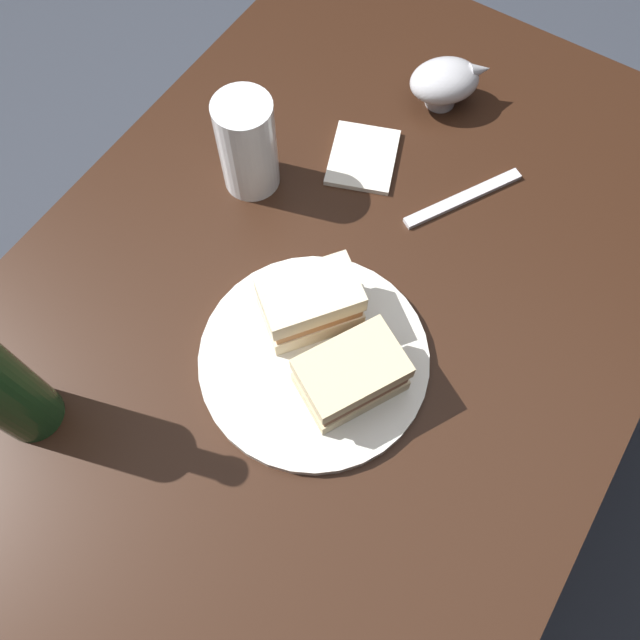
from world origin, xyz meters
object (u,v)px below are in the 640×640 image
plate (314,359)px  napkin (363,157)px  gravy_boat (445,81)px  fork (463,198)px  sandwich_half_right (308,302)px  sandwich_half_left (351,375)px  pint_glass (248,150)px

plate → napkin: bearing=20.4°
plate → gravy_boat: 0.45m
gravy_boat → fork: (-0.14, -0.11, -0.04)m
sandwich_half_right → napkin: size_ratio=1.20×
sandwich_half_left → pint_glass: 0.33m
plate → sandwich_half_left: (-0.01, -0.05, 0.04)m
gravy_boat → napkin: 0.16m
plate → gravy_boat: gravy_boat is taller
plate → sandwich_half_right: sandwich_half_right is taller
napkin → fork: bearing=-84.3°
sandwich_half_right → pint_glass: size_ratio=0.94×
sandwich_half_right → gravy_boat: size_ratio=1.06×
plate → fork: size_ratio=1.53×
napkin → pint_glass: bearing=135.6°
sandwich_half_right → fork: (0.26, -0.08, -0.05)m
pint_glass → sandwich_half_right: bearing=-126.9°
sandwich_half_right → fork: 0.28m
napkin → gravy_boat: bearing=-15.3°
pint_glass → gravy_boat: pint_glass is taller
pint_glass → fork: 0.30m
pint_glass → napkin: 0.17m
pint_glass → fork: bearing=-63.9°
gravy_boat → napkin: (-0.15, 0.04, -0.04)m
sandwich_half_left → pint_glass: (0.19, 0.27, 0.02)m
napkin → fork: napkin is taller
sandwich_half_left → sandwich_half_right: size_ratio=1.03×
sandwich_half_left → napkin: (0.30, 0.16, -0.04)m
sandwich_half_left → sandwich_half_right: (0.05, 0.09, 0.00)m
sandwich_half_right → napkin: sandwich_half_right is taller
pint_glass → napkin: size_ratio=1.28×
plate → sandwich_half_left: size_ratio=2.02×
plate → pint_glass: bearing=50.6°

